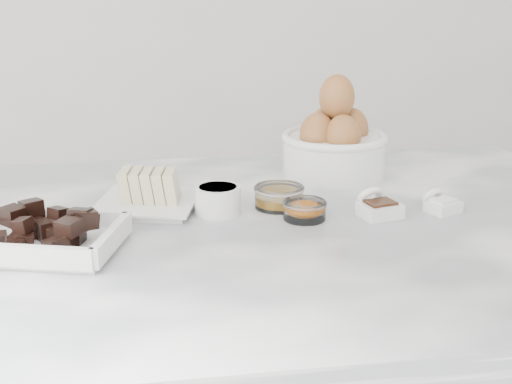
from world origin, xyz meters
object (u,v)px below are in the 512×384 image
egg_bowl (334,143)px  salt_spoon (440,203)px  chocolate_dish (44,234)px  honey_bowl (279,196)px  vanilla_spoon (377,206)px  zest_bowl (304,209)px  butter_plate (146,194)px  sugar_ramekin (218,199)px

egg_bowl → salt_spoon: size_ratio=2.73×
chocolate_dish → honey_bowl: bearing=19.9°
honey_bowl → egg_bowl: bearing=50.8°
vanilla_spoon → salt_spoon: bearing=2.1°
salt_spoon → zest_bowl: bearing=-179.4°
honey_bowl → zest_bowl: size_ratio=1.20×
zest_bowl → vanilla_spoon: vanilla_spoon is taller
chocolate_dish → salt_spoon: (0.59, 0.07, -0.01)m
chocolate_dish → salt_spoon: chocolate_dish is taller
chocolate_dish → zest_bowl: (0.37, 0.06, -0.01)m
butter_plate → vanilla_spoon: butter_plate is taller
sugar_ramekin → egg_bowl: bearing=37.3°
butter_plate → honey_bowl: bearing=-7.6°
sugar_ramekin → salt_spoon: size_ratio=1.02×
sugar_ramekin → salt_spoon: sugar_ramekin is taller
sugar_ramekin → egg_bowl: size_ratio=0.37×
sugar_ramekin → honey_bowl: bearing=7.7°
honey_bowl → vanilla_spoon: vanilla_spoon is taller
sugar_ramekin → vanilla_spoon: 0.24m
egg_bowl → honey_bowl: (-0.13, -0.16, -0.04)m
egg_bowl → salt_spoon: bearing=-63.6°
butter_plate → zest_bowl: bearing=-20.9°
butter_plate → vanilla_spoon: size_ratio=2.28×
zest_bowl → salt_spoon: (0.22, 0.00, -0.00)m
zest_bowl → honey_bowl: bearing=113.6°
chocolate_dish → egg_bowl: size_ratio=1.22×
honey_bowl → vanilla_spoon: bearing=-24.2°
chocolate_dish → honey_bowl: (0.34, 0.12, -0.00)m
chocolate_dish → honey_bowl: 0.37m
butter_plate → sugar_ramekin: (0.11, -0.04, 0.00)m
sugar_ramekin → chocolate_dish: bearing=-155.6°
butter_plate → egg_bowl: egg_bowl is taller
chocolate_dish → egg_bowl: egg_bowl is taller
egg_bowl → vanilla_spoon: size_ratio=2.37×
honey_bowl → zest_bowl: 0.07m
chocolate_dish → egg_bowl: (0.48, 0.29, 0.04)m
chocolate_dish → zest_bowl: chocolate_dish is taller
sugar_ramekin → butter_plate: bearing=159.3°
butter_plate → honey_bowl: (0.21, -0.03, -0.00)m
egg_bowl → vanilla_spoon: (0.01, -0.23, -0.04)m
chocolate_dish → sugar_ramekin: 0.27m
butter_plate → salt_spoon: bearing=-10.9°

